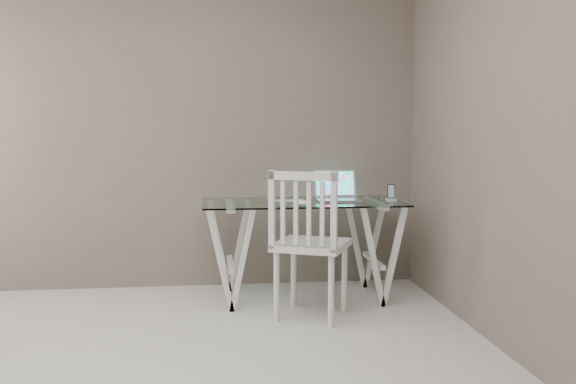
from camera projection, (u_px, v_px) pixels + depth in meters
name	position (u px, v px, depth m)	size (l,w,h in m)	color
room	(124.00, 36.00, 2.88)	(4.50, 4.52, 2.71)	beige
desk	(303.00, 249.00, 4.85)	(1.50, 0.70, 0.75)	silver
chair	(308.00, 238.00, 4.30)	(0.62, 0.62, 1.02)	silver
laptop	(337.00, 193.00, 4.92)	(0.33, 0.30, 0.23)	silver
keyboard	(286.00, 201.00, 4.81)	(0.29, 0.12, 0.01)	silver
mouse	(303.00, 203.00, 4.56)	(0.12, 0.07, 0.04)	white
phone_dock	(391.00, 196.00, 4.88)	(0.07, 0.07, 0.12)	white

